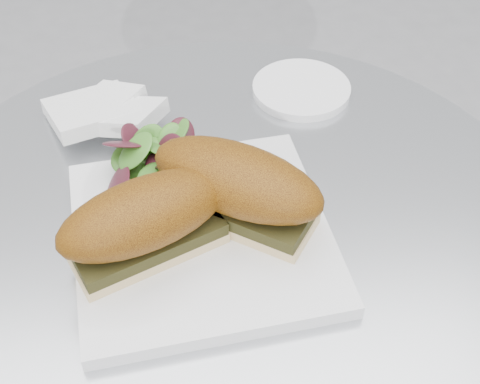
{
  "coord_description": "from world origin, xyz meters",
  "views": [
    {
      "loc": [
        -0.04,
        -0.47,
        1.23
      ],
      "look_at": [
        0.02,
        0.01,
        0.77
      ],
      "focal_mm": 50.0,
      "sensor_mm": 36.0,
      "label": 1
    }
  ],
  "objects_px": {
    "sandwich_right": "(237,186)",
    "saucer": "(301,89)",
    "plate": "(202,235)",
    "sandwich_left": "(145,221)"
  },
  "relations": [
    {
      "from": "plate",
      "to": "sandwich_right",
      "type": "xyz_separation_m",
      "value": [
        0.04,
        0.01,
        0.05
      ]
    },
    {
      "from": "plate",
      "to": "sandwich_right",
      "type": "distance_m",
      "value": 0.06
    },
    {
      "from": "saucer",
      "to": "plate",
      "type": "bearing_deg",
      "value": -121.51
    },
    {
      "from": "sandwich_right",
      "to": "plate",
      "type": "bearing_deg",
      "value": -123.77
    },
    {
      "from": "sandwich_left",
      "to": "sandwich_right",
      "type": "xyz_separation_m",
      "value": [
        0.09,
        0.04,
        -0.0
      ]
    },
    {
      "from": "sandwich_right",
      "to": "saucer",
      "type": "xyz_separation_m",
      "value": [
        0.11,
        0.22,
        -0.05
      ]
    },
    {
      "from": "plate",
      "to": "sandwich_right",
      "type": "relative_size",
      "value": 1.29
    },
    {
      "from": "sandwich_left",
      "to": "sandwich_right",
      "type": "distance_m",
      "value": 0.1
    },
    {
      "from": "plate",
      "to": "saucer",
      "type": "xyz_separation_m",
      "value": [
        0.15,
        0.24,
        -0.0
      ]
    },
    {
      "from": "sandwich_right",
      "to": "saucer",
      "type": "height_order",
      "value": "sandwich_right"
    }
  ]
}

